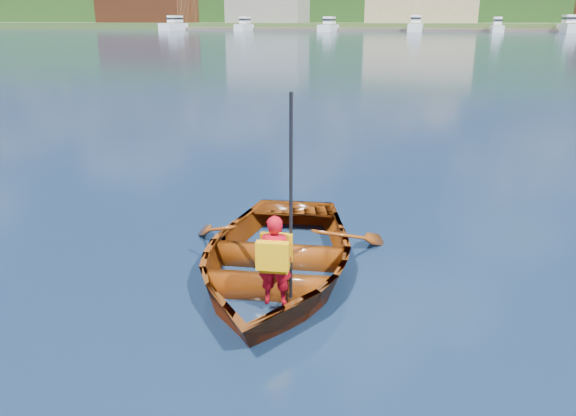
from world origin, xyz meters
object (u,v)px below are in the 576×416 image
at_px(dock, 449,30).
at_px(marina_yachts, 448,26).
at_px(child_paddler, 275,258).
at_px(rowboat, 275,256).

distance_m(dock, marina_yachts, 4.82).
bearing_deg(child_paddler, rowboat, 106.18).
height_order(child_paddler, dock, child_paddler).
height_order(rowboat, dock, dock).
xyz_separation_m(rowboat, marina_yachts, (3.18, 143.72, 1.14)).
distance_m(rowboat, dock, 148.46).
bearing_deg(rowboat, child_paddler, -73.82).
bearing_deg(dock, marina_yachts, -95.90).
height_order(dock, marina_yachts, marina_yachts).
bearing_deg(child_paddler, dock, 88.69).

